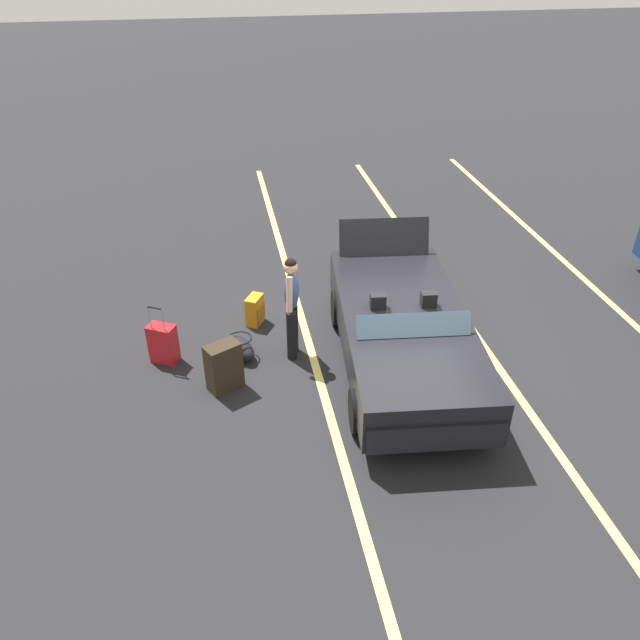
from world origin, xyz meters
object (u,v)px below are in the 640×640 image
object	(u,v)px
suitcase_small_carryon	(255,310)
convertible_car	(406,342)
suitcase_medium_bright	(163,344)
suitcase_large_black	(224,367)
traveler_person	(292,302)
duffel_bag	(241,348)

from	to	relation	value
suitcase_small_carryon	convertible_car	bearing A→B (deg)	-11.98
convertible_car	suitcase_medium_bright	distance (m)	3.61
suitcase_small_carryon	suitcase_medium_bright	bearing A→B (deg)	-121.06
convertible_car	suitcase_medium_bright	size ratio (longest dim) A/B	4.32
convertible_car	suitcase_large_black	bearing A→B (deg)	-88.24
suitcase_medium_bright	traveler_person	size ratio (longest dim) A/B	0.60
suitcase_medium_bright	duffel_bag	distance (m)	1.15
convertible_car	suitcase_small_carryon	distance (m)	2.72
suitcase_medium_bright	suitcase_large_black	bearing A→B (deg)	-104.70
suitcase_large_black	suitcase_small_carryon	bearing A→B (deg)	-47.61
suitcase_medium_bright	duffel_bag	xyz separation A→B (m)	(0.09, 1.14, -0.16)
suitcase_small_carryon	suitcase_large_black	bearing A→B (deg)	-79.90
convertible_car	duffel_bag	xyz separation A→B (m)	(-0.91, -2.32, -0.43)
suitcase_large_black	suitcase_small_carryon	world-z (taller)	suitcase_large_black
suitcase_large_black	suitcase_medium_bright	world-z (taller)	suitcase_medium_bright
convertible_car	traveler_person	size ratio (longest dim) A/B	2.60
suitcase_large_black	duffel_bag	xyz separation A→B (m)	(-0.72, 0.27, -0.21)
convertible_car	suitcase_medium_bright	bearing A→B (deg)	-100.29
suitcase_small_carryon	traveler_person	distance (m)	1.29
convertible_car	suitcase_medium_bright	world-z (taller)	convertible_car
convertible_car	traveler_person	distance (m)	1.76
suitcase_large_black	suitcase_medium_bright	distance (m)	1.19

